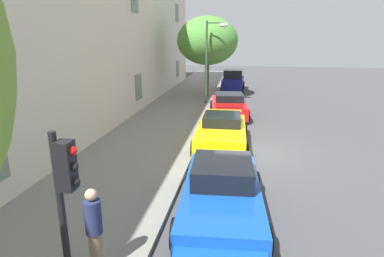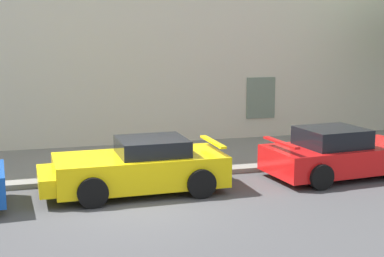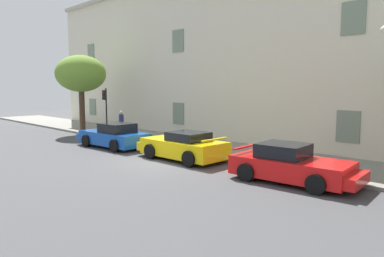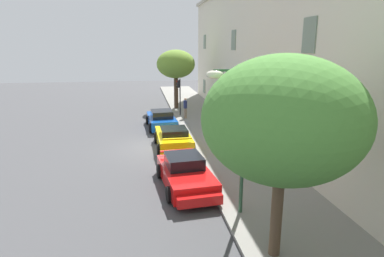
% 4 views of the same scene
% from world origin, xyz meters
% --- Properties ---
extents(ground_plane, '(80.00, 80.00, 0.00)m').
position_xyz_m(ground_plane, '(0.00, 0.00, 0.00)').
color(ground_plane, '#444447').
extents(sidewalk, '(60.00, 4.40, 0.14)m').
position_xyz_m(sidewalk, '(0.00, 4.28, 0.07)').
color(sidewalk, gray).
rests_on(sidewalk, ground).
extents(building_facade, '(43.85, 5.38, 11.01)m').
position_xyz_m(building_facade, '(0.00, 8.92, 5.52)').
color(building_facade, beige).
rests_on(building_facade, ground).
extents(sportscar_red_lead, '(4.85, 2.34, 1.41)m').
position_xyz_m(sportscar_red_lead, '(-5.21, 0.70, 0.62)').
color(sportscar_red_lead, '#144CB2').
rests_on(sportscar_red_lead, ground).
extents(sportscar_yellow_flank, '(4.63, 2.23, 1.36)m').
position_xyz_m(sportscar_yellow_flank, '(0.16, 1.09, 0.62)').
color(sportscar_yellow_flank, yellow).
rests_on(sportscar_yellow_flank, ground).
extents(sportscar_white_middle, '(4.71, 2.47, 1.38)m').
position_xyz_m(sportscar_white_middle, '(6.13, 1.09, 0.60)').
color(sportscar_white_middle, red).
rests_on(sportscar_white_middle, ground).
extents(hatchback_parked, '(3.66, 1.99, 1.79)m').
position_xyz_m(hatchback_parked, '(15.50, 1.16, 0.82)').
color(hatchback_parked, navy).
rests_on(hatchback_parked, ground).
extents(tree_midblock, '(4.39, 4.39, 5.80)m').
position_xyz_m(tree_midblock, '(11.38, 2.98, 4.21)').
color(tree_midblock, brown).
rests_on(tree_midblock, sidewalk).
extents(traffic_light, '(0.22, 0.36, 3.21)m').
position_xyz_m(traffic_light, '(-8.92, 2.54, 2.34)').
color(traffic_light, black).
rests_on(traffic_light, sidewalk).
extents(street_lamp, '(0.44, 1.42, 5.34)m').
position_xyz_m(street_lamp, '(8.80, 2.30, 3.86)').
color(street_lamp, '#2D5138').
rests_on(street_lamp, sidewalk).
extents(pedestrian_admiring, '(0.38, 0.38, 1.73)m').
position_xyz_m(pedestrian_admiring, '(-7.58, 2.90, 1.04)').
color(pedestrian_admiring, '#8C7259').
rests_on(pedestrian_admiring, sidewalk).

